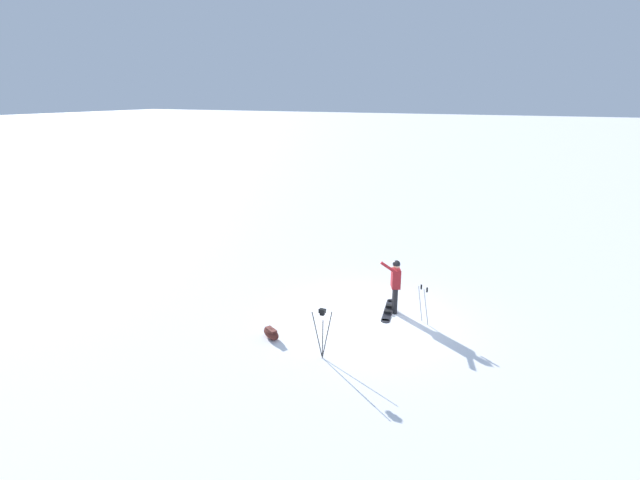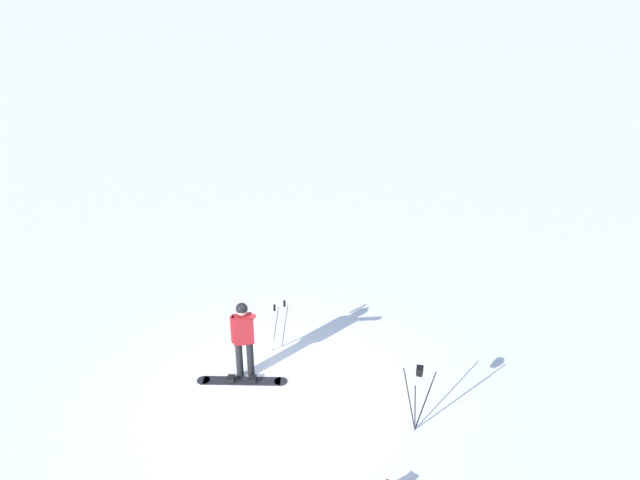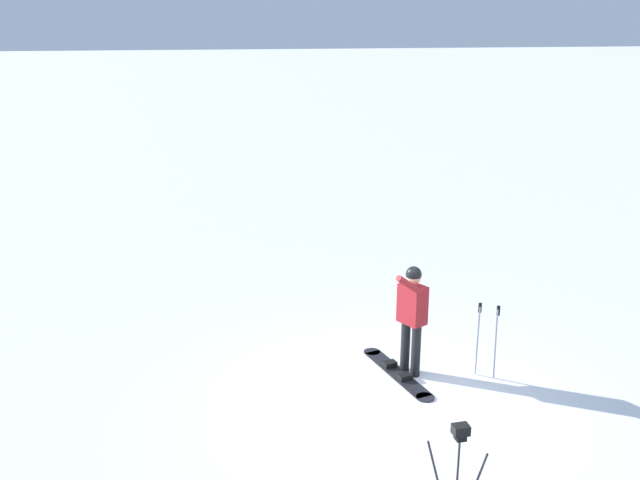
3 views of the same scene
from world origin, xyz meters
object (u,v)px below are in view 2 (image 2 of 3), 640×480
(snowboard, at_px, (242,380))
(camera_tripod, at_px, (418,386))
(snowboarder, at_px, (243,333))
(ski_poles, at_px, (280,320))

(snowboard, xyz_separation_m, camera_tripod, (-3.51, 0.65, 0.96))
(snowboarder, distance_m, ski_poles, 1.13)
(snowboarder, height_order, camera_tripod, snowboarder)
(snowboarder, height_order, snowboard, snowboarder)
(camera_tripod, bearing_deg, ski_poles, -31.28)
(snowboarder, distance_m, snowboard, 1.04)
(snowboarder, xyz_separation_m, camera_tripod, (-3.49, 0.84, -0.06))
(camera_tripod, xyz_separation_m, ski_poles, (3.03, -1.84, -0.18))
(snowboarder, relative_size, snowboard, 0.96)
(camera_tripod, bearing_deg, snowboarder, -13.51)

